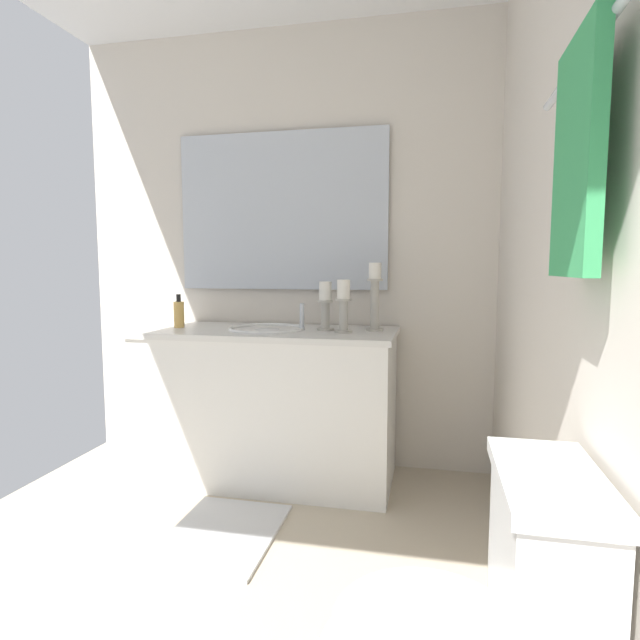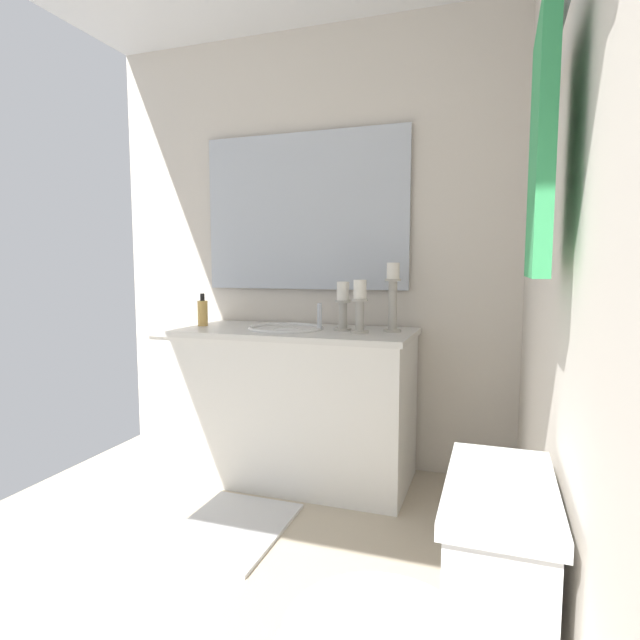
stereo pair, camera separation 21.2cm
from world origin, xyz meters
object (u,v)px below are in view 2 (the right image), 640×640
(vanity_cabinet, at_px, (286,403))
(candle_holder_short, at_px, (360,305))
(candle_holder_tall, at_px, (393,295))
(soap_bottle, at_px, (203,312))
(towel_bar, at_px, (557,30))
(towel_near_vanity, at_px, (541,152))
(mirror, at_px, (304,212))
(candle_holder_mid, at_px, (343,305))
(sink_basin, at_px, (286,336))
(bath_mat, at_px, (231,529))

(vanity_cabinet, xyz_separation_m, candle_holder_short, (0.04, 0.41, 0.54))
(candle_holder_tall, height_order, soap_bottle, candle_holder_tall)
(vanity_cabinet, relative_size, towel_bar, 1.63)
(candle_holder_tall, bearing_deg, towel_near_vanity, 20.79)
(candle_holder_tall, xyz_separation_m, towel_near_vanity, (1.49, 0.57, 0.36))
(mirror, relative_size, towel_near_vanity, 2.55)
(mirror, relative_size, candle_holder_mid, 4.78)
(soap_bottle, relative_size, towel_near_vanity, 0.38)
(mirror, relative_size, soap_bottle, 6.69)
(mirror, bearing_deg, candle_holder_short, 52.44)
(candle_holder_short, relative_size, soap_bottle, 1.47)
(sink_basin, relative_size, towel_bar, 0.48)
(vanity_cabinet, xyz_separation_m, candle_holder_tall, (-0.07, 0.56, 0.59))
(candle_holder_mid, distance_m, bath_mat, 1.18)
(towel_bar, distance_m, towel_near_vanity, 0.22)
(candle_holder_tall, relative_size, bath_mat, 0.58)
(candle_holder_short, bearing_deg, soap_bottle, -91.45)
(candle_holder_mid, bearing_deg, mirror, -129.05)
(towel_near_vanity, distance_m, bath_mat, 1.92)
(candle_holder_short, bearing_deg, candle_holder_tall, 126.48)
(candle_holder_short, distance_m, bath_mat, 1.18)
(soap_bottle, relative_size, towel_bar, 0.22)
(soap_bottle, xyz_separation_m, bath_mat, (0.61, 0.49, -0.87))
(sink_basin, xyz_separation_m, candle_holder_short, (0.04, 0.41, 0.18))
(soap_bottle, height_order, towel_near_vanity, towel_near_vanity)
(vanity_cabinet, relative_size, towel_near_vanity, 2.86)
(towel_bar, xyz_separation_m, towel_near_vanity, (0.00, -0.02, -0.22))
(soap_bottle, bearing_deg, sink_basin, 91.77)
(candle_holder_short, height_order, candle_holder_mid, candle_holder_short)
(candle_holder_mid, height_order, soap_bottle, candle_holder_mid)
(vanity_cabinet, bearing_deg, sink_basin, 90.00)
(candle_holder_mid, bearing_deg, towel_near_vanity, 29.31)
(towel_near_vanity, bearing_deg, towel_bar, 90.00)
(mirror, height_order, candle_holder_mid, mirror)
(mirror, xyz_separation_m, candle_holder_short, (0.32, 0.41, -0.50))
(soap_bottle, bearing_deg, candle_holder_short, 88.55)
(candle_holder_mid, height_order, towel_near_vanity, towel_near_vanity)
(candle_holder_mid, distance_m, soap_bottle, 0.80)
(mirror, distance_m, towel_bar, 2.05)
(mirror, relative_size, candle_holder_short, 4.56)
(towel_bar, bearing_deg, candle_holder_tall, -158.61)
(candle_holder_short, bearing_deg, mirror, -127.56)
(vanity_cabinet, bearing_deg, candle_holder_mid, 95.86)
(candle_holder_tall, relative_size, candle_holder_mid, 1.38)
(candle_holder_mid, distance_m, towel_near_vanity, 1.72)
(candle_holder_mid, bearing_deg, candle_holder_tall, 98.19)
(candle_holder_tall, xyz_separation_m, candle_holder_mid, (0.04, -0.25, -0.05))
(candle_holder_mid, relative_size, soap_bottle, 1.40)
(sink_basin, height_order, towel_bar, towel_bar)
(vanity_cabinet, bearing_deg, bath_mat, 0.00)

